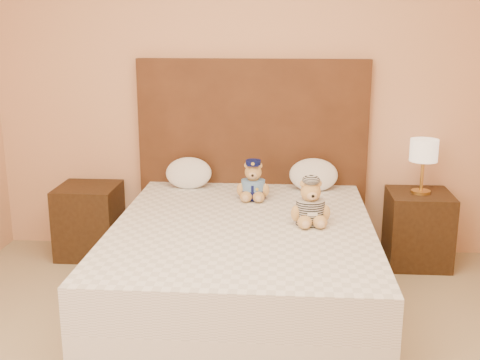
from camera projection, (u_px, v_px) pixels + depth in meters
name	position (u px, v px, depth m)	size (l,w,h in m)	color
room_walls	(231.00, 11.00, 2.69)	(4.04, 4.52, 2.72)	#E5A77D
bed	(243.00, 265.00, 3.79)	(1.60, 2.00, 0.55)	white
headboard	(252.00, 157.00, 4.65)	(1.75, 0.08, 1.50)	#532E18
nightstand_left	(89.00, 220.00, 4.65)	(0.45, 0.45, 0.55)	#362211
nightstand_right	(418.00, 229.00, 4.47)	(0.45, 0.45, 0.55)	#362211
lamp	(424.00, 153.00, 4.33)	(0.20, 0.20, 0.40)	gold
teddy_police	(253.00, 180.00, 4.21)	(0.24, 0.23, 0.28)	#BE8A4A
teddy_prisoner	(310.00, 202.00, 3.68)	(0.26, 0.24, 0.29)	#BE8A4A
pillow_left	(189.00, 172.00, 4.53)	(0.35, 0.23, 0.25)	white
pillow_right	(314.00, 173.00, 4.46)	(0.36, 0.23, 0.25)	white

